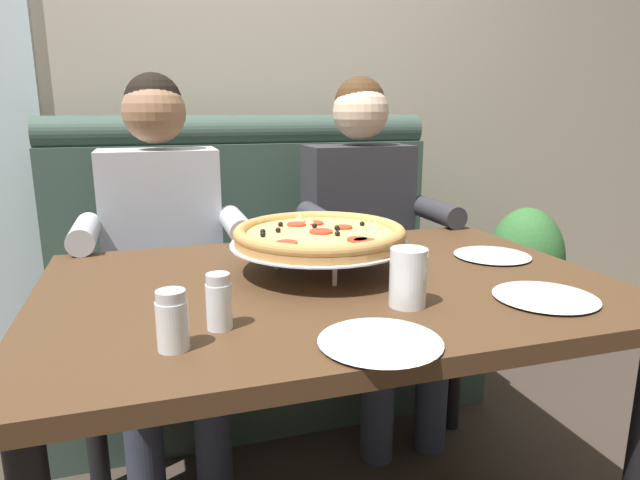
{
  "coord_description": "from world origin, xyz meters",
  "views": [
    {
      "loc": [
        -0.4,
        -1.21,
        1.15
      ],
      "look_at": [
        -0.0,
        0.07,
        0.83
      ],
      "focal_mm": 30.73,
      "sensor_mm": 36.0,
      "label": 1
    }
  ],
  "objects_px": {
    "diner_left": "(164,244)",
    "potted_plant": "(524,271)",
    "booth_bench": "(259,295)",
    "plate_near_left": "(545,295)",
    "plate_far_side": "(492,253)",
    "diner_right": "(367,230)",
    "plate_near_right": "(380,339)",
    "pizza": "(321,235)",
    "shaker_oregano": "(219,305)",
    "dining_table": "(329,313)",
    "shaker_parmesan": "(172,324)",
    "drinking_glass": "(408,281)"
  },
  "relations": [
    {
      "from": "drinking_glass",
      "to": "potted_plant",
      "type": "bearing_deg",
      "value": 43.44
    },
    {
      "from": "diner_right",
      "to": "drinking_glass",
      "type": "height_order",
      "value": "diner_right"
    },
    {
      "from": "shaker_parmesan",
      "to": "potted_plant",
      "type": "distance_m",
      "value": 2.12
    },
    {
      "from": "plate_near_left",
      "to": "potted_plant",
      "type": "height_order",
      "value": "plate_near_left"
    },
    {
      "from": "diner_left",
      "to": "potted_plant",
      "type": "distance_m",
      "value": 1.73
    },
    {
      "from": "booth_bench",
      "to": "plate_near_left",
      "type": "height_order",
      "value": "booth_bench"
    },
    {
      "from": "shaker_oregano",
      "to": "shaker_parmesan",
      "type": "height_order",
      "value": "shaker_oregano"
    },
    {
      "from": "dining_table",
      "to": "diner_right",
      "type": "relative_size",
      "value": 1.07
    },
    {
      "from": "booth_bench",
      "to": "pizza",
      "type": "bearing_deg",
      "value": -89.75
    },
    {
      "from": "plate_near_right",
      "to": "plate_far_side",
      "type": "bearing_deg",
      "value": 39.77
    },
    {
      "from": "plate_far_side",
      "to": "potted_plant",
      "type": "bearing_deg",
      "value": 46.97
    },
    {
      "from": "diner_left",
      "to": "shaker_parmesan",
      "type": "bearing_deg",
      "value": -90.66
    },
    {
      "from": "pizza",
      "to": "drinking_glass",
      "type": "height_order",
      "value": "pizza"
    },
    {
      "from": "pizza",
      "to": "drinking_glass",
      "type": "relative_size",
      "value": 3.64
    },
    {
      "from": "diner_left",
      "to": "drinking_glass",
      "type": "distance_m",
      "value": 1.0
    },
    {
      "from": "shaker_parmesan",
      "to": "potted_plant",
      "type": "height_order",
      "value": "shaker_parmesan"
    },
    {
      "from": "diner_left",
      "to": "plate_far_side",
      "type": "distance_m",
      "value": 1.06
    },
    {
      "from": "plate_near_left",
      "to": "potted_plant",
      "type": "relative_size",
      "value": 0.32
    },
    {
      "from": "shaker_parmesan",
      "to": "potted_plant",
      "type": "bearing_deg",
      "value": 35.75
    },
    {
      "from": "potted_plant",
      "to": "diner_right",
      "type": "bearing_deg",
      "value": -164.27
    },
    {
      "from": "pizza",
      "to": "plate_far_side",
      "type": "distance_m",
      "value": 0.51
    },
    {
      "from": "pizza",
      "to": "shaker_oregano",
      "type": "bearing_deg",
      "value": -134.71
    },
    {
      "from": "shaker_parmesan",
      "to": "plate_near_right",
      "type": "distance_m",
      "value": 0.36
    },
    {
      "from": "dining_table",
      "to": "potted_plant",
      "type": "relative_size",
      "value": 1.94
    },
    {
      "from": "plate_near_left",
      "to": "plate_near_right",
      "type": "bearing_deg",
      "value": -166.05
    },
    {
      "from": "shaker_oregano",
      "to": "pizza",
      "type": "bearing_deg",
      "value": 45.29
    },
    {
      "from": "drinking_glass",
      "to": "booth_bench",
      "type": "bearing_deg",
      "value": 95.15
    },
    {
      "from": "diner_left",
      "to": "pizza",
      "type": "distance_m",
      "value": 0.71
    },
    {
      "from": "plate_near_left",
      "to": "drinking_glass",
      "type": "bearing_deg",
      "value": 169.94
    },
    {
      "from": "booth_bench",
      "to": "shaker_oregano",
      "type": "relative_size",
      "value": 15.23
    },
    {
      "from": "diner_right",
      "to": "plate_near_right",
      "type": "distance_m",
      "value": 1.12
    },
    {
      "from": "dining_table",
      "to": "diner_left",
      "type": "distance_m",
      "value": 0.76
    },
    {
      "from": "plate_near_left",
      "to": "pizza",
      "type": "bearing_deg",
      "value": 139.43
    },
    {
      "from": "booth_bench",
      "to": "plate_near_left",
      "type": "relative_size",
      "value": 7.32
    },
    {
      "from": "dining_table",
      "to": "shaker_parmesan",
      "type": "xyz_separation_m",
      "value": [
        -0.38,
        -0.29,
        0.13
      ]
    },
    {
      "from": "shaker_parmesan",
      "to": "plate_near_right",
      "type": "bearing_deg",
      "value": -14.19
    },
    {
      "from": "diner_right",
      "to": "plate_near_left",
      "type": "height_order",
      "value": "diner_right"
    },
    {
      "from": "shaker_oregano",
      "to": "plate_far_side",
      "type": "distance_m",
      "value": 0.85
    },
    {
      "from": "dining_table",
      "to": "diner_right",
      "type": "xyz_separation_m",
      "value": [
        0.37,
        0.67,
        0.05
      ]
    },
    {
      "from": "dining_table",
      "to": "diner_left",
      "type": "relative_size",
      "value": 1.07
    },
    {
      "from": "pizza",
      "to": "plate_far_side",
      "type": "xyz_separation_m",
      "value": [
        0.5,
        -0.01,
        -0.09
      ]
    },
    {
      "from": "pizza",
      "to": "shaker_parmesan",
      "type": "relative_size",
      "value": 4.25
    },
    {
      "from": "pizza",
      "to": "diner_right",
      "type": "bearing_deg",
      "value": 57.79
    },
    {
      "from": "diner_left",
      "to": "booth_bench",
      "type": "bearing_deg",
      "value": 35.65
    },
    {
      "from": "pizza",
      "to": "potted_plant",
      "type": "bearing_deg",
      "value": 33.0
    },
    {
      "from": "diner_right",
      "to": "potted_plant",
      "type": "bearing_deg",
      "value": 15.73
    },
    {
      "from": "diner_right",
      "to": "drinking_glass",
      "type": "distance_m",
      "value": 0.92
    },
    {
      "from": "booth_bench",
      "to": "shaker_oregano",
      "type": "xyz_separation_m",
      "value": [
        -0.29,
        -1.15,
        0.39
      ]
    },
    {
      "from": "shaker_parmesan",
      "to": "plate_far_side",
      "type": "height_order",
      "value": "shaker_parmesan"
    },
    {
      "from": "plate_far_side",
      "to": "potted_plant",
      "type": "xyz_separation_m",
      "value": [
        0.8,
        0.86,
        -0.37
      ]
    }
  ]
}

